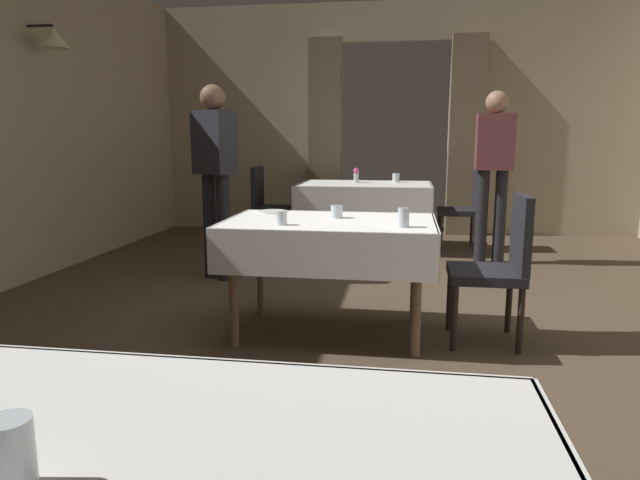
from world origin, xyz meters
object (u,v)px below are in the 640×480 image
object	(u,v)px
glass_near_c	(10,455)
plate_mid_b	(272,212)
dining_table_far	(364,192)
person_waiter_by_doorway	(494,162)
chair_far_right	(465,205)
flower_vase_far	(356,175)
chair_far_left	(267,202)
glass_mid_d	(337,212)
person_diner_standing_aside	(215,166)
glass_mid_c	(282,218)
glass_far_b	(396,178)
glass_mid_a	(404,218)
dining_table_mid	(330,235)
chair_mid_right	(499,262)

from	to	relation	value
glass_near_c	plate_mid_b	world-z (taller)	glass_near_c
dining_table_far	person_waiter_by_doorway	size ratio (longest dim) A/B	0.89
chair_far_right	flower_vase_far	bearing A→B (deg)	178.67
plate_mid_b	flower_vase_far	distance (m)	2.78
chair_far_left	glass_mid_d	size ratio (longest dim) A/B	11.14
chair_far_left	person_waiter_by_doorway	world-z (taller)	person_waiter_by_doorway
glass_near_c	person_diner_standing_aside	xyz separation A→B (m)	(-1.11, 4.11, 0.22)
glass_mid_c	glass_far_b	xyz separation A→B (m)	(0.61, 3.42, 0.01)
dining_table_far	glass_mid_c	xyz separation A→B (m)	(-0.26, -3.19, 0.14)
chair_far_right	chair_far_left	world-z (taller)	same
dining_table_far	glass_mid_a	xyz separation A→B (m)	(0.46, -3.17, 0.16)
flower_vase_far	person_waiter_by_doorway	world-z (taller)	person_waiter_by_doorway
dining_table_mid	chair_mid_right	world-z (taller)	chair_mid_right
glass_near_c	glass_far_b	size ratio (longest dim) A/B	1.09
glass_far_b	person_waiter_by_doorway	world-z (taller)	person_waiter_by_doorway
glass_far_b	glass_mid_c	bearing A→B (deg)	-100.18
chair_far_right	flower_vase_far	size ratio (longest dim) A/B	5.45
chair_mid_right	glass_mid_d	distance (m)	1.07
glass_mid_c	person_waiter_by_doorway	bearing A→B (deg)	58.24
chair_far_left	glass_mid_c	xyz separation A→B (m)	(0.88, -3.17, 0.28)
person_diner_standing_aside	flower_vase_far	bearing A→B (deg)	58.23
dining_table_far	chair_mid_right	distance (m)	3.14
dining_table_mid	glass_mid_d	world-z (taller)	glass_mid_d
chair_far_right	chair_far_left	size ratio (longest dim) A/B	1.00
dining_table_far	glass_mid_c	size ratio (longest dim) A/B	18.65
dining_table_mid	chair_far_left	size ratio (longest dim) A/B	1.44
person_waiter_by_doorway	dining_table_far	bearing A→B (deg)	155.03
plate_mid_b	glass_mid_d	world-z (taller)	glass_mid_d
dining_table_far	glass_near_c	xyz separation A→B (m)	(-0.10, -5.77, 0.16)
glass_mid_d	chair_far_left	bearing A→B (deg)	112.54
glass_mid_d	person_diner_standing_aside	xyz separation A→B (m)	(-1.23, 1.18, 0.23)
dining_table_mid	glass_far_b	xyz separation A→B (m)	(0.35, 3.18, 0.15)
person_diner_standing_aside	chair_far_right	bearing A→B (deg)	36.57
glass_mid_a	glass_mid_c	size ratio (longest dim) A/B	1.40
glass_mid_d	person_waiter_by_doorway	bearing A→B (deg)	59.62
glass_mid_c	glass_near_c	bearing A→B (deg)	-86.29
glass_near_c	plate_mid_b	size ratio (longest dim) A/B	0.56
dining_table_far	person_waiter_by_doorway	world-z (taller)	person_waiter_by_doorway
dining_table_mid	dining_table_far	world-z (taller)	same
dining_table_mid	glass_mid_a	xyz separation A→B (m)	(0.46, -0.22, 0.16)
flower_vase_far	glass_far_b	xyz separation A→B (m)	(0.46, 0.12, -0.04)
glass_near_c	glass_mid_c	world-z (taller)	glass_near_c
dining_table_far	glass_mid_a	bearing A→B (deg)	-81.74
person_waiter_by_doorway	flower_vase_far	bearing A→B (deg)	153.02
dining_table_mid	glass_mid_a	size ratio (longest dim) A/B	11.68
dining_table_mid	glass_mid_d	bearing A→B (deg)	74.57
dining_table_far	plate_mid_b	xyz separation A→B (m)	(-0.45, -2.64, 0.10)
dining_table_mid	glass_far_b	bearing A→B (deg)	83.64
plate_mid_b	glass_mid_c	xyz separation A→B (m)	(0.19, -0.55, 0.03)
dining_table_mid	flower_vase_far	bearing A→B (deg)	91.95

